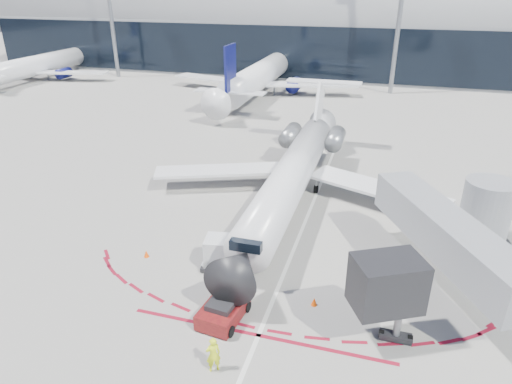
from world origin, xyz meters
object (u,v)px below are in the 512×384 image
(regional_jet, at_px, (295,169))
(pushback_tug, at_px, (223,310))
(ramp_worker, at_px, (213,354))
(uld_container, at_px, (220,253))

(regional_jet, xyz_separation_m, pushback_tug, (-0.45, -15.99, -2.00))
(regional_jet, height_order, pushback_tug, regional_jet)
(pushback_tug, xyz_separation_m, ramp_worker, (0.80, -3.47, 0.39))
(pushback_tug, bearing_deg, regional_jet, 95.28)
(pushback_tug, bearing_deg, ramp_worker, -70.22)
(regional_jet, height_order, uld_container, regional_jet)
(regional_jet, distance_m, ramp_worker, 19.53)
(regional_jet, bearing_deg, uld_container, -101.80)
(pushback_tug, xyz_separation_m, uld_container, (-1.93, 4.63, 0.46))
(regional_jet, relative_size, pushback_tug, 6.17)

